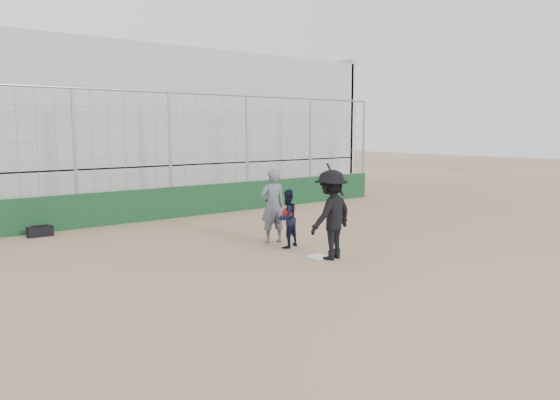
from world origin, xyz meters
TOP-DOWN VIEW (x-y plane):
  - ground at (0.00, 0.00)m, footprint 90.00×90.00m
  - home_plate at (0.00, 0.00)m, footprint 0.44×0.44m
  - backstop at (0.00, 7.00)m, footprint 18.10×0.25m
  - bleachers at (0.00, 11.95)m, footprint 20.25×6.70m
  - batter_at_plate at (0.11, -0.27)m, footprint 1.39×0.97m
  - catcher_crouched at (0.08, 1.21)m, footprint 0.81×0.71m
  - umpire at (0.16, 1.89)m, footprint 0.75×0.56m
  - equipment_bag at (-4.21, 6.40)m, footprint 0.65×0.30m

SIDE VIEW (x-z plane):
  - ground at x=0.00m, z-range 0.00..0.00m
  - home_plate at x=0.00m, z-range 0.00..0.02m
  - equipment_bag at x=-4.21m, z-range -0.02..0.30m
  - catcher_crouched at x=0.08m, z-range 0.00..0.98m
  - umpire at x=0.16m, z-range 0.00..1.68m
  - backstop at x=0.00m, z-range -1.06..2.98m
  - batter_at_plate at x=0.11m, z-range -0.06..2.03m
  - bleachers at x=0.00m, z-range -0.57..6.41m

